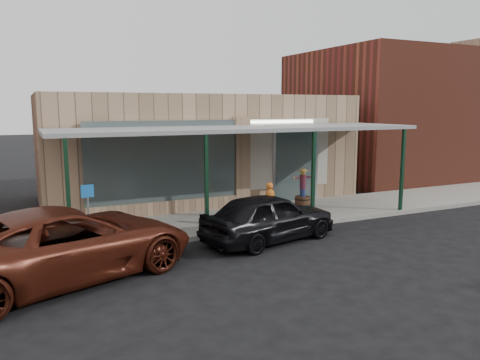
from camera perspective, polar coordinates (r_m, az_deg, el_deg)
name	(u,v)px	position (r m, az deg, el deg)	size (l,w,h in m)	color
ground	(300,251)	(12.54, 7.38, -8.55)	(120.00, 120.00, 0.00)	black
sidewalk	(242,219)	(15.56, 0.24, -4.73)	(40.00, 3.20, 0.15)	gray
storefront	(195,147)	(19.41, -5.55, 3.99)	(12.00, 6.25, 4.20)	tan
awning	(243,130)	(15.10, 0.31, 6.12)	(12.00, 3.00, 3.04)	gray
block_buildings_near	(229,106)	(21.05, -1.37, 8.97)	(61.00, 8.00, 8.00)	brown
barrel_scarecrow	(303,193)	(17.15, 7.64, -1.61)	(0.87, 0.57, 1.44)	#482B1D
barrel_pumpkin	(249,211)	(15.27, 1.16, -3.85)	(0.55, 0.55, 0.62)	#482B1D
handicap_sign	(88,206)	(12.86, -18.03, -3.06)	(0.33, 0.06, 1.60)	gray
parked_sedan	(269,217)	(13.15, 3.58, -4.52)	(4.34, 2.53, 1.52)	black
car_maroon	(66,243)	(10.98, -20.46, -7.23)	(2.66, 5.76, 1.60)	#4A1A0E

